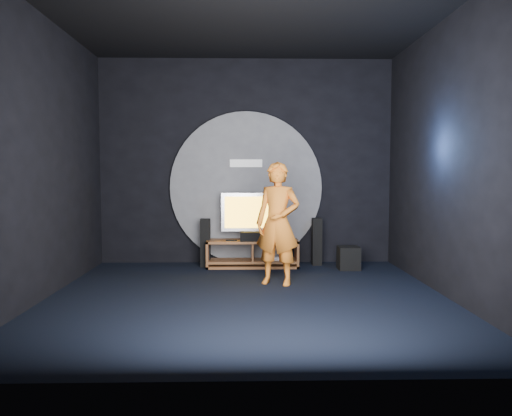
{
  "coord_description": "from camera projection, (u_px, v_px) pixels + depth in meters",
  "views": [
    {
      "loc": [
        -0.04,
        -6.12,
        1.55
      ],
      "look_at": [
        0.14,
        1.05,
        1.05
      ],
      "focal_mm": 35.0,
      "sensor_mm": 36.0,
      "label": 1
    }
  ],
  "objects": [
    {
      "name": "right_wall",
      "position": [
        449.0,
        157.0,
        6.15
      ],
      "size": [
        0.04,
        5.0,
        3.5
      ],
      "primitive_type": "cube",
      "color": "black",
      "rests_on": "ground"
    },
    {
      "name": "tower_speaker_right",
      "position": [
        317.0,
        242.0,
        8.42
      ],
      "size": [
        0.16,
        0.18,
        0.8
      ],
      "primitive_type": "cube",
      "color": "black",
      "rests_on": "ground"
    },
    {
      "name": "back_wall",
      "position": [
        246.0,
        162.0,
        8.59
      ],
      "size": [
        5.0,
        0.04,
        3.5
      ],
      "primitive_type": "cube",
      "color": "black",
      "rests_on": "ground"
    },
    {
      "name": "floor",
      "position": [
        247.0,
        298.0,
        6.22
      ],
      "size": [
        5.0,
        5.0,
        0.0
      ],
      "primitive_type": "plane",
      "color": "black",
      "rests_on": "ground"
    },
    {
      "name": "subwoofer",
      "position": [
        349.0,
        258.0,
        8.05
      ],
      "size": [
        0.34,
        0.34,
        0.37
      ],
      "primitive_type": "cube",
      "color": "black",
      "rests_on": "ground"
    },
    {
      "name": "player",
      "position": [
        278.0,
        223.0,
        6.93
      ],
      "size": [
        0.73,
        0.6,
        1.71
      ],
      "primitive_type": "imported",
      "rotation": [
        0.0,
        0.0,
        -0.36
      ],
      "color": "orange",
      "rests_on": "ground"
    },
    {
      "name": "remote",
      "position": [
        231.0,
        240.0,
        8.1
      ],
      "size": [
        0.18,
        0.05,
        0.02
      ],
      "primitive_type": "cube",
      "color": "black",
      "rests_on": "media_console"
    },
    {
      "name": "left_wall",
      "position": [
        41.0,
        157.0,
        6.03
      ],
      "size": [
        0.04,
        5.0,
        3.5
      ],
      "primitive_type": "cube",
      "color": "black",
      "rests_on": "ground"
    },
    {
      "name": "ceiling",
      "position": [
        247.0,
        10.0,
        5.97
      ],
      "size": [
        5.0,
        5.0,
        0.01
      ],
      "primitive_type": "cube",
      "color": "black",
      "rests_on": "back_wall"
    },
    {
      "name": "tv",
      "position": [
        252.0,
        214.0,
        8.27
      ],
      "size": [
        1.03,
        0.22,
        0.77
      ],
      "color": "silver",
      "rests_on": "media_console"
    },
    {
      "name": "tower_speaker_left",
      "position": [
        205.0,
        243.0,
        8.26
      ],
      "size": [
        0.16,
        0.18,
        0.8
      ],
      "primitive_type": "cube",
      "color": "black",
      "rests_on": "ground"
    },
    {
      "name": "center_speaker",
      "position": [
        253.0,
        237.0,
        8.08
      ],
      "size": [
        0.4,
        0.15,
        0.15
      ],
      "primitive_type": "cube",
      "color": "black",
      "rests_on": "media_console"
    },
    {
      "name": "front_wall",
      "position": [
        249.0,
        146.0,
        3.6
      ],
      "size": [
        5.0,
        0.04,
        3.5
      ],
      "primitive_type": "cube",
      "color": "black",
      "rests_on": "ground"
    },
    {
      "name": "media_console",
      "position": [
        253.0,
        255.0,
        8.25
      ],
      "size": [
        1.51,
        0.45,
        0.45
      ],
      "color": "brown",
      "rests_on": "ground"
    },
    {
      "name": "wall_disc_panel",
      "position": [
        246.0,
        188.0,
        8.56
      ],
      "size": [
        2.6,
        0.11,
        2.6
      ],
      "color": "#515156",
      "rests_on": "ground"
    }
  ]
}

